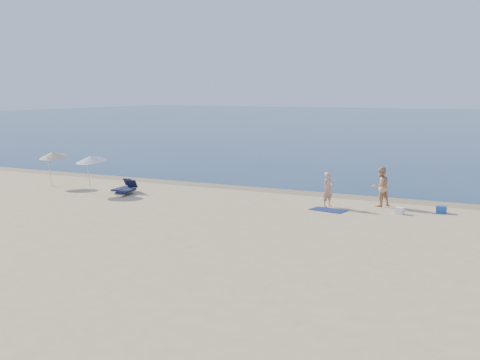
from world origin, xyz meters
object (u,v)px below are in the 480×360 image
Objects in this scene: person_left at (328,190)px; blue_cooler at (441,209)px; person_right at (381,187)px; umbrella_near at (91,159)px.

blue_cooler is (4.98, 0.91, -0.66)m from person_left.
blue_cooler is at bearing 117.39° from person_right.
person_right is (2.14, 1.32, 0.10)m from person_left.
umbrella_near is at bearing -41.90° from person_right.
umbrella_near reaches higher than person_right.
person_right is 0.87× the size of umbrella_near.
person_left is 12.65m from umbrella_near.
person_right is 4.03× the size of blue_cooler.
person_left is 0.89× the size of person_right.
umbrella_near is at bearing 179.87° from blue_cooler.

